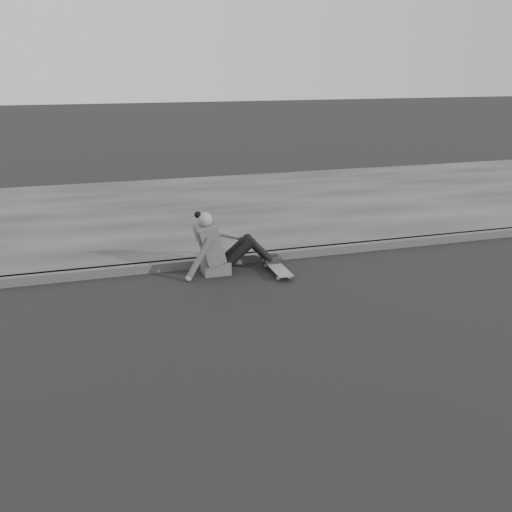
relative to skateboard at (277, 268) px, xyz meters
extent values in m
cube|color=#444444|center=(2.32, 0.56, -0.01)|extent=(24.00, 0.16, 0.12)
cube|color=#3B3B3B|center=(2.32, 3.58, -0.01)|extent=(24.00, 6.00, 0.12)
cylinder|color=#A3A29D|center=(-0.08, -0.26, -0.04)|extent=(0.03, 0.05, 0.05)
cylinder|color=#A3A29D|center=(0.08, -0.26, -0.04)|extent=(0.03, 0.05, 0.05)
cylinder|color=#A3A29D|center=(-0.08, 0.26, -0.04)|extent=(0.03, 0.05, 0.05)
cylinder|color=#A3A29D|center=(0.08, 0.26, -0.04)|extent=(0.03, 0.05, 0.05)
cube|color=#303033|center=(0.00, -0.26, -0.02)|extent=(0.16, 0.04, 0.03)
cube|color=#303033|center=(0.00, 0.26, -0.02)|extent=(0.16, 0.04, 0.03)
cube|color=slate|center=(0.00, 0.00, 0.01)|extent=(0.20, 0.78, 0.02)
cube|color=#4E4E50|center=(-0.80, 0.25, 0.02)|extent=(0.36, 0.34, 0.18)
cube|color=#4E4E50|center=(-0.87, 0.25, 0.36)|extent=(0.37, 0.40, 0.57)
cube|color=#4E4E50|center=(-1.00, 0.25, 0.48)|extent=(0.14, 0.30, 0.20)
cylinder|color=gray|center=(-0.92, 0.25, 0.60)|extent=(0.09, 0.09, 0.08)
sphere|color=gray|center=(-0.93, 0.25, 0.69)|extent=(0.20, 0.20, 0.20)
sphere|color=black|center=(-1.02, 0.27, 0.76)|extent=(0.09, 0.09, 0.09)
cylinder|color=black|center=(-0.48, 0.16, 0.21)|extent=(0.43, 0.13, 0.39)
cylinder|color=black|center=(-0.48, 0.34, 0.21)|extent=(0.43, 0.13, 0.39)
cylinder|color=black|center=(-0.18, 0.16, 0.21)|extent=(0.35, 0.11, 0.36)
cylinder|color=black|center=(-0.18, 0.34, 0.21)|extent=(0.35, 0.11, 0.36)
sphere|color=black|center=(-0.32, 0.16, 0.35)|extent=(0.13, 0.13, 0.13)
sphere|color=black|center=(-0.32, 0.34, 0.35)|extent=(0.13, 0.13, 0.13)
cube|color=black|center=(0.00, 0.16, 0.05)|extent=(0.24, 0.08, 0.07)
cube|color=black|center=(0.00, 0.34, 0.05)|extent=(0.24, 0.08, 0.07)
cylinder|color=#4E4E50|center=(-1.07, 0.04, 0.22)|extent=(0.38, 0.08, 0.58)
sphere|color=gray|center=(-1.22, 0.03, -0.03)|extent=(0.08, 0.08, 0.08)
cylinder|color=#4E4E50|center=(-0.63, 0.41, 0.42)|extent=(0.48, 0.08, 0.21)
camera|label=1|loc=(-2.42, -6.91, 2.63)|focal=40.00mm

